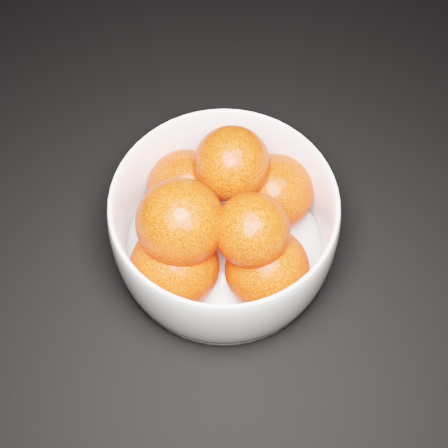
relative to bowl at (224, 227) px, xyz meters
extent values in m
cube|color=black|center=(0.25, 0.25, -0.05)|extent=(3.00, 3.00, 0.00)
cylinder|color=white|center=(0.00, 0.00, -0.05)|extent=(0.20, 0.20, 0.01)
sphere|color=red|center=(0.05, 0.03, 0.00)|extent=(0.08, 0.08, 0.08)
sphere|color=red|center=(-0.03, 0.05, 0.00)|extent=(0.08, 0.08, 0.08)
sphere|color=red|center=(-0.05, -0.04, 0.00)|extent=(0.08, 0.08, 0.08)
sphere|color=red|center=(0.03, -0.05, 0.00)|extent=(0.08, 0.08, 0.08)
sphere|color=red|center=(0.01, 0.04, 0.04)|extent=(0.07, 0.07, 0.07)
sphere|color=red|center=(-0.04, -0.02, 0.04)|extent=(0.08, 0.08, 0.08)
sphere|color=red|center=(0.02, -0.03, 0.04)|extent=(0.07, 0.07, 0.07)
camera|label=1|loc=(-0.04, -0.29, 0.52)|focal=50.00mm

